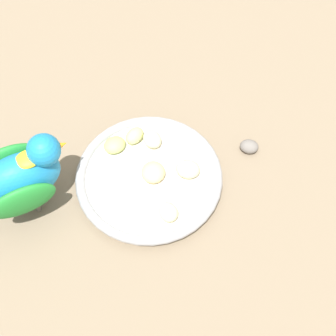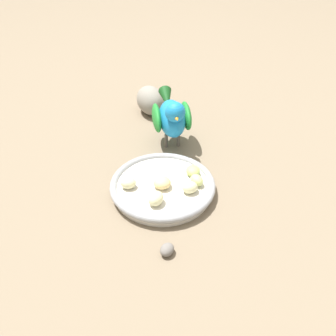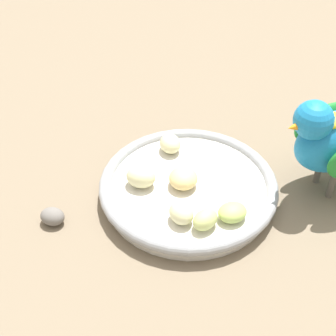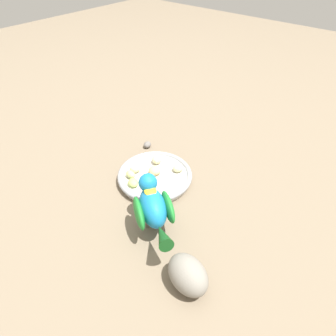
# 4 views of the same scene
# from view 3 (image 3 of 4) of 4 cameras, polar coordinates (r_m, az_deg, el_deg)

# --- Properties ---
(ground_plane) EXTENTS (4.00, 4.00, 0.00)m
(ground_plane) POSITION_cam_3_polar(r_m,az_deg,el_deg) (0.68, 2.17, -1.98)
(ground_plane) COLOR #756651
(feeding_bowl) EXTENTS (0.23, 0.23, 0.03)m
(feeding_bowl) POSITION_cam_3_polar(r_m,az_deg,el_deg) (0.66, 2.26, -2.24)
(feeding_bowl) COLOR beige
(feeding_bowl) RESTS_ON ground_plane
(apple_piece_0) EXTENTS (0.04, 0.05, 0.03)m
(apple_piece_0) POSITION_cam_3_polar(r_m,az_deg,el_deg) (0.65, -3.03, -0.98)
(apple_piece_0) COLOR beige
(apple_piece_0) RESTS_ON feeding_bowl
(apple_piece_1) EXTENTS (0.04, 0.04, 0.02)m
(apple_piece_1) POSITION_cam_3_polar(r_m,az_deg,el_deg) (0.70, 0.25, 2.71)
(apple_piece_1) COLOR beige
(apple_piece_1) RESTS_ON feeding_bowl
(apple_piece_2) EXTENTS (0.05, 0.05, 0.02)m
(apple_piece_2) POSITION_cam_3_polar(r_m,az_deg,el_deg) (0.65, 1.70, -1.14)
(apple_piece_2) COLOR #E5C67F
(apple_piece_2) RESTS_ON feeding_bowl
(apple_piece_3) EXTENTS (0.04, 0.04, 0.03)m
(apple_piece_3) POSITION_cam_3_polar(r_m,az_deg,el_deg) (0.60, 1.48, -4.99)
(apple_piece_3) COLOR beige
(apple_piece_3) RESTS_ON feeding_bowl
(apple_piece_4) EXTENTS (0.05, 0.04, 0.02)m
(apple_piece_4) POSITION_cam_3_polar(r_m,az_deg,el_deg) (0.61, 7.15, -4.90)
(apple_piece_4) COLOR #B2CC66
(apple_piece_4) RESTS_ON feeding_bowl
(apple_piece_5) EXTENTS (0.04, 0.03, 0.02)m
(apple_piece_5) POSITION_cam_3_polar(r_m,az_deg,el_deg) (0.60, 4.15, -5.73)
(apple_piece_5) COLOR #C6D17A
(apple_piece_5) RESTS_ON feeding_bowl
(pebble_0) EXTENTS (0.03, 0.04, 0.02)m
(pebble_0) POSITION_cam_3_polar(r_m,az_deg,el_deg) (0.64, -12.69, -5.26)
(pebble_0) COLOR slate
(pebble_0) RESTS_ON ground_plane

